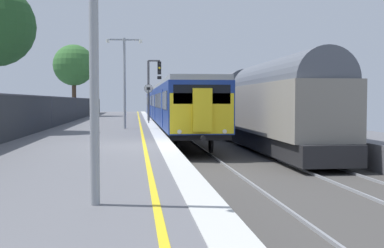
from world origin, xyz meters
name	(u,v)px	position (x,y,z in m)	size (l,w,h in m)	color
ground	(230,162)	(2.64, 0.00, -0.61)	(17.40, 110.00, 1.21)	slate
commuter_train_at_platform	(169,104)	(2.10, 22.88, 1.27)	(2.83, 39.80, 3.81)	navy
freight_train_adjacent_track	(249,103)	(6.10, 11.67, 1.42)	(2.60, 25.31, 4.44)	#232326
signal_gantry	(152,83)	(0.63, 21.10, 2.96)	(1.10, 0.24, 4.72)	#47474C
speed_limit_sign	(149,98)	(0.25, 17.16, 1.72)	(0.59, 0.08, 2.70)	#59595B
platform_lamp_mid	(125,75)	(-1.25, 10.58, 3.01)	(2.00, 0.20, 5.04)	#93999E
background_tree_centre	(75,66)	(-6.77, 33.91, 5.07)	(4.17, 4.17, 7.29)	#473323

